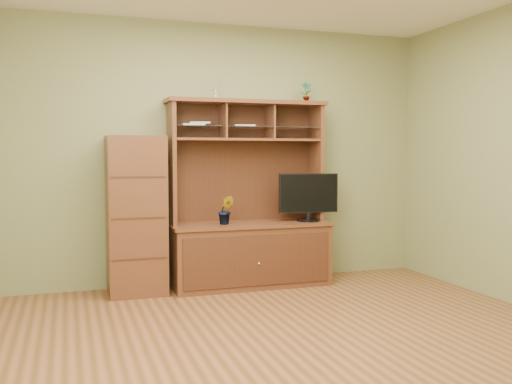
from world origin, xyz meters
name	(u,v)px	position (x,y,z in m)	size (l,w,h in m)	color
room	(293,154)	(0.00, 0.00, 1.35)	(4.54, 4.04, 2.74)	brown
media_hutch	(249,235)	(0.21, 1.73, 0.52)	(1.66, 0.61, 1.90)	#4C2515
monitor	(309,196)	(0.84, 1.64, 0.91)	(0.63, 0.24, 0.50)	black
orchid_plant	(226,210)	(-0.05, 1.65, 0.79)	(0.16, 0.13, 0.29)	#395D1F
top_plant	(306,92)	(0.87, 1.80, 2.01)	(0.12, 0.08, 0.22)	#286222
reed_diffuser	(216,89)	(-0.11, 1.80, 2.00)	(0.05, 0.05, 0.26)	silver
magazines	(212,125)	(-0.15, 1.80, 1.65)	(0.77, 0.20, 0.04)	#B4B4B9
side_cabinet	(136,215)	(-0.93, 1.73, 0.76)	(0.54, 0.50, 1.52)	#4C2515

